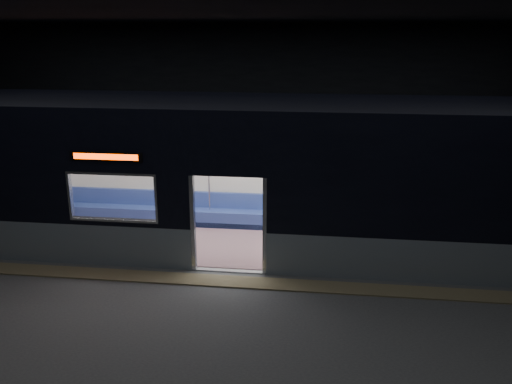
# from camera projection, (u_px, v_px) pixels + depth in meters

# --- Properties ---
(station_floor) EXTENTS (24.00, 14.00, 0.01)m
(station_floor) POSITION_uv_depth(u_px,v_px,m) (220.00, 295.00, 10.25)
(station_floor) COLOR #47494C
(station_floor) RESTS_ON ground
(station_envelope) EXTENTS (24.00, 14.00, 5.00)m
(station_envelope) POSITION_uv_depth(u_px,v_px,m) (215.00, 101.00, 9.19)
(station_envelope) COLOR black
(station_envelope) RESTS_ON station_floor
(tactile_strip) EXTENTS (22.80, 0.50, 0.03)m
(tactile_strip) POSITION_uv_depth(u_px,v_px,m) (225.00, 281.00, 10.77)
(tactile_strip) COLOR #8C7F59
(tactile_strip) RESTS_ON station_floor
(metro_car) EXTENTS (18.00, 3.04, 3.35)m
(metro_car) POSITION_uv_depth(u_px,v_px,m) (240.00, 168.00, 12.13)
(metro_car) COLOR gray
(metro_car) RESTS_ON station_floor
(passenger) EXTENTS (0.48, 0.77, 1.45)m
(passenger) POSITION_uv_depth(u_px,v_px,m) (405.00, 203.00, 12.91)
(passenger) COLOR black
(passenger) RESTS_ON metro_car
(handbag) EXTENTS (0.32, 0.28, 0.16)m
(handbag) POSITION_uv_depth(u_px,v_px,m) (406.00, 212.00, 12.72)
(handbag) COLOR black
(handbag) RESTS_ON passenger
(transit_map) EXTENTS (0.88, 0.03, 0.57)m
(transit_map) POSITION_uv_depth(u_px,v_px,m) (456.00, 177.00, 12.89)
(transit_map) COLOR white
(transit_map) RESTS_ON metro_car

